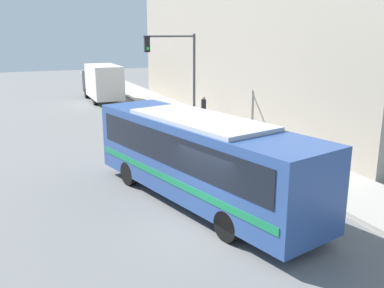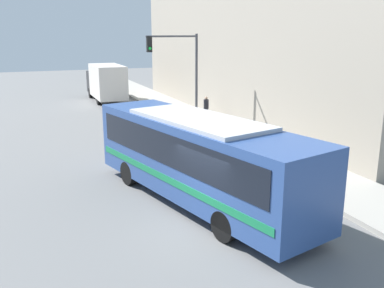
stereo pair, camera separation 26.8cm
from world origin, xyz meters
name	(u,v)px [view 2 (the right image)]	position (x,y,z in m)	size (l,w,h in m)	color
ground_plane	(209,229)	(0.00, 0.00, 0.00)	(120.00, 120.00, 0.00)	slate
sidewalk	(175,109)	(6.09, 20.00, 0.09)	(3.18, 70.00, 0.18)	#A8A399
building_facade	(254,46)	(10.68, 16.00, 4.98)	(6.00, 30.00, 9.96)	#9E9384
city_bus	(198,155)	(0.50, 2.12, 1.79)	(4.80, 10.45, 3.12)	#2D4C8C
delivery_truck	(106,81)	(2.07, 26.53, 1.73)	(2.34, 7.18, 3.19)	silver
fire_hydrant	(276,158)	(5.10, 4.17, 0.58)	(0.25, 0.33, 0.81)	gold
traffic_light_pole	(180,64)	(4.17, 13.62, 4.03)	(3.28, 0.35, 5.64)	#47474C
parking_meter	(221,124)	(5.10, 9.77, 1.00)	(0.14, 0.14, 1.21)	#47474C
pedestrian_near_corner	(206,108)	(6.49, 14.90, 0.98)	(0.34, 0.34, 1.58)	slate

